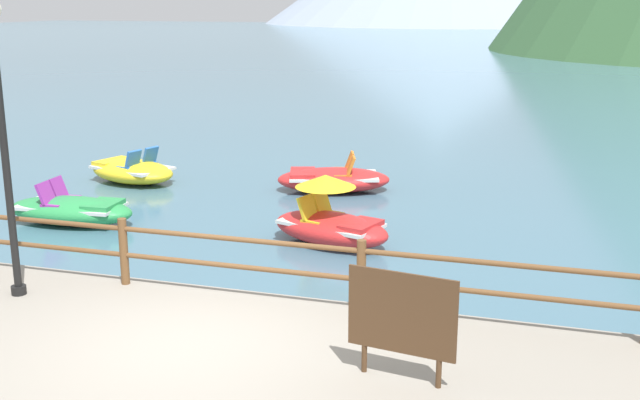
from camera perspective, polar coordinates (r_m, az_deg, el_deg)
name	(u,v)px	position (r m, az deg, el deg)	size (l,w,h in m)	color
ground_plane	(490,74)	(47.86, 12.31, 9.00)	(200.00, 200.00, 0.00)	#477084
dock_railing	(237,256)	(10.41, -6.11, -4.11)	(23.92, 0.12, 0.95)	brown
lamp_post	(1,121)	(10.81, -22.27, 5.34)	(0.28, 0.28, 3.89)	black
sign_board	(402,315)	(8.13, 6.01, -8.35)	(1.17, 0.22, 1.19)	silver
pedal_boat_0	(333,179)	(17.88, 0.95, 1.55)	(2.87, 2.08, 0.86)	red
pedal_boat_1	(331,222)	(13.96, 0.78, -1.58)	(2.53, 1.77, 1.26)	red
pedal_boat_2	(71,210)	(15.99, -17.73, -0.69)	(2.64, 1.27, 0.87)	green
pedal_boat_4	(132,171)	(19.30, -13.59, 2.11)	(2.66, 2.01, 0.87)	yellow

